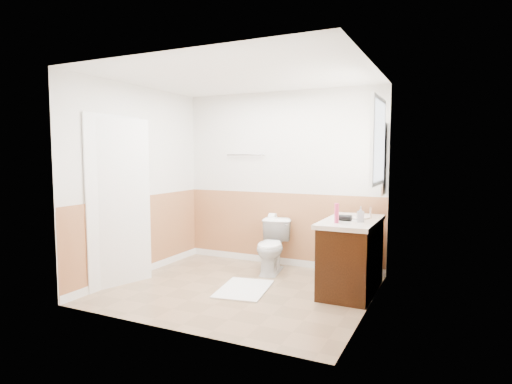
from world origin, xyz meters
The scene contains 32 objects.
floor centered at (0.00, 0.00, 0.00)m, with size 3.00×3.00×0.00m, color #8C7051.
ceiling centered at (0.00, 0.00, 2.50)m, with size 3.00×3.00×0.00m, color white.
wall_back centered at (0.00, 1.30, 1.25)m, with size 3.00×3.00×0.00m, color silver.
wall_front centered at (0.00, -1.30, 1.25)m, with size 3.00×3.00×0.00m, color silver.
wall_left centered at (-1.50, 0.00, 1.25)m, with size 3.00×3.00×0.00m, color silver.
wall_right centered at (1.50, 0.00, 1.25)m, with size 3.00×3.00×0.00m, color silver.
wainscot_back centered at (0.00, 1.29, 0.50)m, with size 3.00×3.00×0.00m, color #B17447.
wainscot_front centered at (0.00, -1.29, 0.50)m, with size 3.00×3.00×0.00m, color #B17447.
wainscot_left centered at (-1.49, 0.00, 0.50)m, with size 2.60×2.60×0.00m, color #B17447.
wainscot_right centered at (1.49, 0.00, 0.50)m, with size 2.60×2.60×0.00m, color #B17447.
toilet centered at (0.06, 0.85, 0.35)m, with size 0.40×0.69×0.71m, color white.
bath_mat centered at (0.06, 0.00, 0.01)m, with size 0.55×0.80×0.02m, color white.
vanity_cabinet centered at (1.21, 0.51, 0.40)m, with size 0.55×1.10×0.80m, color black.
vanity_knob_left centered at (0.91, 0.41, 0.55)m, with size 0.03×0.03×0.03m, color #B6B7BD.
vanity_knob_right centered at (0.91, 0.61, 0.55)m, with size 0.03×0.03×0.03m, color silver.
countertop centered at (1.20, 0.51, 0.83)m, with size 0.60×1.15×0.05m, color beige.
sink_basin centered at (1.21, 0.66, 0.86)m, with size 0.36×0.36×0.02m, color silver.
faucet centered at (1.39, 0.66, 0.92)m, with size 0.02×0.02×0.14m, color silver.
lotion_bottle centered at (1.11, 0.18, 0.96)m, with size 0.05×0.05×0.22m, color #C63363.
soap_dispenser centered at (1.33, 0.39, 0.94)m, with size 0.08×0.08×0.17m, color #9A9FAD.
hair_dryer_body centered at (1.16, 0.39, 0.89)m, with size 0.07×0.07×0.14m, color black.
hair_dryer_handle centered at (1.13, 0.44, 0.86)m, with size 0.03×0.03×0.07m, color black.
mirror_panel centered at (1.48, 1.10, 1.55)m, with size 0.02×0.35×0.90m, color silver.
window_frame centered at (1.47, 0.59, 1.75)m, with size 0.04×0.80×1.00m, color white.
window_glass centered at (1.49, 0.59, 1.75)m, with size 0.01×0.70×0.90m, color white.
door centered at (-1.40, -0.45, 1.02)m, with size 0.05×0.80×2.04m, color white.
door_frame centered at (-1.48, -0.45, 1.03)m, with size 0.02×0.92×2.10m, color white.
door_knob centered at (-1.34, -0.12, 0.95)m, with size 0.06×0.06×0.06m, color silver.
towel_bar centered at (-0.55, 1.25, 1.60)m, with size 0.02×0.02×0.62m, color silver.
tp_holder_bar centered at (-0.10, 1.23, 0.70)m, with size 0.02×0.02×0.14m, color silver.
tp_roll centered at (-0.10, 1.23, 0.70)m, with size 0.11×0.11×0.10m, color white.
tp_sheet centered at (-0.10, 1.23, 0.59)m, with size 0.10×0.01×0.16m, color white.
Camera 1 is at (2.28, -4.33, 1.60)m, focal length 29.53 mm.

